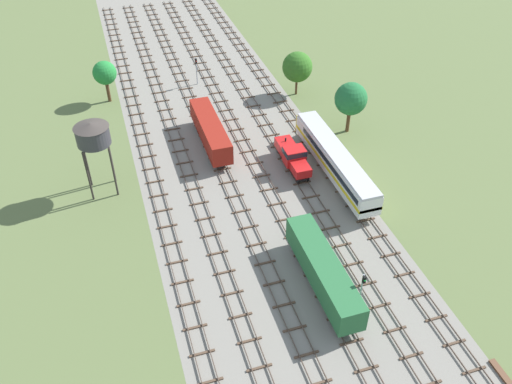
% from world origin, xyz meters
% --- Properties ---
extents(ground_plane, '(480.00, 480.00, 0.00)m').
position_xyz_m(ground_plane, '(0.00, 56.00, 0.00)').
color(ground_plane, '#5B6B3D').
extents(ballast_bed, '(26.55, 176.00, 0.01)m').
position_xyz_m(ballast_bed, '(0.00, 56.00, 0.00)').
color(ballast_bed, gray).
rests_on(ballast_bed, ground).
extents(track_far_left, '(2.40, 126.00, 0.29)m').
position_xyz_m(track_far_left, '(-11.27, 57.00, 0.14)').
color(track_far_left, '#47382D').
rests_on(track_far_left, ground).
extents(track_left, '(2.40, 126.00, 0.29)m').
position_xyz_m(track_left, '(-6.76, 57.00, 0.14)').
color(track_left, '#47382D').
rests_on(track_left, ground).
extents(track_centre_left, '(2.40, 126.00, 0.29)m').
position_xyz_m(track_centre_left, '(-2.25, 57.00, 0.14)').
color(track_centre_left, '#47382D').
rests_on(track_centre_left, ground).
extents(track_centre, '(2.40, 126.00, 0.29)m').
position_xyz_m(track_centre, '(2.25, 57.00, 0.14)').
color(track_centre, '#47382D').
rests_on(track_centre, ground).
extents(track_centre_right, '(2.40, 126.00, 0.29)m').
position_xyz_m(track_centre_right, '(6.76, 57.00, 0.14)').
color(track_centre_right, '#47382D').
rests_on(track_centre_right, ground).
extents(track_right, '(2.40, 126.00, 0.29)m').
position_xyz_m(track_right, '(11.27, 57.00, 0.14)').
color(track_right, '#47382D').
rests_on(track_right, ground).
extents(freight_boxcar_centre_nearest, '(2.87, 14.00, 3.60)m').
position_xyz_m(freight_boxcar_centre_nearest, '(2.26, 29.62, 2.45)').
color(freight_boxcar_centre_nearest, '#286638').
rests_on(freight_boxcar_centre_nearest, ground).
extents(diesel_railcar_right_near, '(2.96, 20.50, 3.80)m').
position_xyz_m(diesel_railcar_right_near, '(11.27, 46.76, 2.60)').
color(diesel_railcar_right_near, white).
rests_on(diesel_railcar_right_near, ground).
extents(shunter_loco_centre_right_mid, '(2.74, 8.46, 3.10)m').
position_xyz_m(shunter_loco_centre_right_mid, '(6.76, 50.03, 2.01)').
color(shunter_loco_centre_right_mid, red).
rests_on(shunter_loco_centre_right_mid, ground).
extents(freight_boxcar_centre_left_midfar, '(2.87, 14.00, 3.60)m').
position_xyz_m(freight_boxcar_centre_left_midfar, '(-2.25, 58.77, 2.45)').
color(freight_boxcar_centre_left_midfar, maroon).
rests_on(freight_boxcar_centre_left_midfar, ground).
extents(water_tower, '(4.18, 4.18, 9.75)m').
position_xyz_m(water_tower, '(-17.57, 52.84, 8.22)').
color(water_tower, '#2D2826').
rests_on(water_tower, ground).
extents(signal_post_near, '(0.28, 0.47, 4.76)m').
position_xyz_m(signal_post_near, '(-0.00, 77.60, 3.06)').
color(signal_post_near, gray).
rests_on(signal_post_near, ground).
extents(signal_post_mid, '(0.28, 0.47, 5.00)m').
position_xyz_m(signal_post_mid, '(4.51, 25.78, 3.20)').
color(signal_post_mid, gray).
rests_on(signal_post_mid, ground).
extents(lineside_tree_0, '(4.66, 4.66, 7.66)m').
position_xyz_m(lineside_tree_0, '(17.75, 56.34, 5.30)').
color(lineside_tree_0, '#4C331E').
rests_on(lineside_tree_0, ground).
extents(lineside_tree_1, '(4.82, 4.82, 7.19)m').
position_xyz_m(lineside_tree_1, '(14.68, 69.34, 4.77)').
color(lineside_tree_1, '#4C331E').
rests_on(lineside_tree_1, ground).
extents(lineside_tree_2, '(3.68, 3.68, 6.76)m').
position_xyz_m(lineside_tree_2, '(-14.74, 76.19, 4.85)').
color(lineside_tree_2, '#4C331E').
rests_on(lineside_tree_2, ground).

